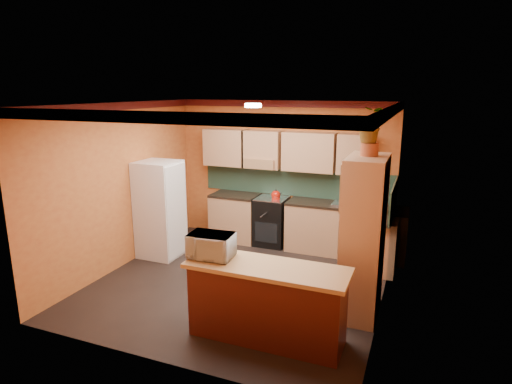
% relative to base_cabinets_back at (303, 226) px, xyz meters
% --- Properties ---
extents(room_shell, '(4.24, 4.24, 2.72)m').
position_rel_base_cabinets_back_xyz_m(room_shell, '(-0.49, -1.52, 1.65)').
color(room_shell, black).
rests_on(room_shell, ground).
extents(base_cabinets_back, '(3.65, 0.60, 0.88)m').
position_rel_base_cabinets_back_xyz_m(base_cabinets_back, '(0.00, 0.00, 0.00)').
color(base_cabinets_back, tan).
rests_on(base_cabinets_back, ground).
extents(countertop_back, '(3.65, 0.62, 0.04)m').
position_rel_base_cabinets_back_xyz_m(countertop_back, '(0.00, -0.00, 0.46)').
color(countertop_back, black).
rests_on(countertop_back, base_cabinets_back).
extents(stove, '(0.58, 0.58, 0.91)m').
position_rel_base_cabinets_back_xyz_m(stove, '(-0.62, -0.00, 0.02)').
color(stove, black).
rests_on(stove, ground).
extents(kettle, '(0.20, 0.20, 0.18)m').
position_rel_base_cabinets_back_xyz_m(kettle, '(-0.53, -0.05, 0.56)').
color(kettle, '#A8160B').
rests_on(kettle, stove).
extents(sink, '(0.48, 0.40, 0.03)m').
position_rel_base_cabinets_back_xyz_m(sink, '(0.78, 0.00, 0.50)').
color(sink, silver).
rests_on(sink, countertop_back).
extents(base_cabinets_right, '(0.60, 0.80, 0.88)m').
position_rel_base_cabinets_back_xyz_m(base_cabinets_right, '(1.29, -0.55, 0.00)').
color(base_cabinets_right, tan).
rests_on(base_cabinets_right, ground).
extents(countertop_right, '(0.62, 0.80, 0.04)m').
position_rel_base_cabinets_back_xyz_m(countertop_right, '(1.29, -0.55, 0.46)').
color(countertop_right, black).
rests_on(countertop_right, base_cabinets_right).
extents(fridge, '(0.68, 0.66, 1.70)m').
position_rel_base_cabinets_back_xyz_m(fridge, '(-2.26, -1.25, 0.41)').
color(fridge, white).
rests_on(fridge, ground).
extents(pantry, '(0.48, 0.90, 2.10)m').
position_rel_base_cabinets_back_xyz_m(pantry, '(1.34, -2.00, 0.61)').
color(pantry, tan).
rests_on(pantry, ground).
extents(fern_pot, '(0.22, 0.22, 0.16)m').
position_rel_base_cabinets_back_xyz_m(fern_pot, '(1.34, -1.95, 1.74)').
color(fern_pot, '#994525').
rests_on(fern_pot, pantry).
extents(fern, '(0.46, 0.41, 0.44)m').
position_rel_base_cabinets_back_xyz_m(fern, '(1.34, -1.95, 2.04)').
color(fern, tan).
rests_on(fern, fern_pot).
extents(breakfast_bar, '(1.80, 0.55, 0.88)m').
position_rel_base_cabinets_back_xyz_m(breakfast_bar, '(0.40, -3.04, 0.00)').
color(breakfast_bar, '#4D1412').
rests_on(breakfast_bar, ground).
extents(bar_top, '(1.90, 0.65, 0.05)m').
position_rel_base_cabinets_back_xyz_m(bar_top, '(0.40, -3.04, 0.47)').
color(bar_top, tan).
rests_on(bar_top, breakfast_bar).
extents(microwave, '(0.55, 0.40, 0.29)m').
position_rel_base_cabinets_back_xyz_m(microwave, '(-0.31, -3.04, 0.64)').
color(microwave, white).
rests_on(microwave, bar_top).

